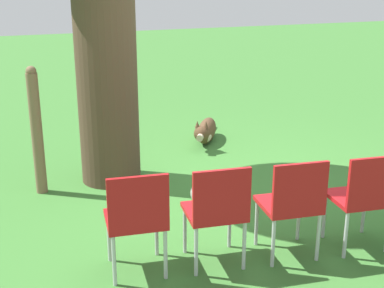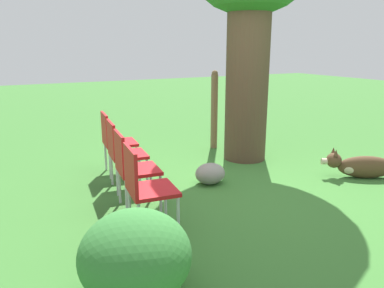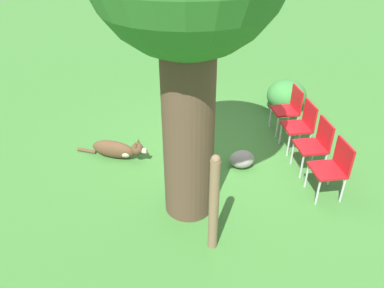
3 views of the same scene
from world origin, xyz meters
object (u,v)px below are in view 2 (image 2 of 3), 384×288
Objects in this scene: red_chair_1 at (131,165)px; red_chair_2 at (122,150)px; dog at (360,166)px; red_chair_3 at (114,139)px; fence_post at (214,110)px; red_chair_0 at (144,184)px.

red_chair_1 is 1.00× the size of red_chair_2.
red_chair_3 reaches higher than dog.
fence_post reaches higher than dog.
dog is 2.46m from fence_post.
red_chair_1 is 0.61m from red_chair_2.
red_chair_3 is (0.26, 1.81, 0.00)m from red_chair_0.
red_chair_0 is 1.00× the size of red_chair_2.
red_chair_0 is at bearing -91.81° from red_chair_2.
red_chair_2 reaches higher than dog.
red_chair_3 is at bearing 88.19° from red_chair_2.
red_chair_1 and red_chair_3 have the same top height.
dog is 1.33× the size of red_chair_0.
red_chair_0 is at bearing -91.81° from red_chair_1.
fence_post is 1.97m from red_chair_3.
red_chair_2 is at bearing 10.59° from dog.
red_chair_0 is at bearing 33.28° from dog.
dog is 1.33× the size of red_chair_1.
red_chair_0 is (-2.15, -2.34, -0.17)m from fence_post.
red_chair_3 is at bearing 88.19° from red_chair_1.
red_chair_0 is at bearing -91.81° from red_chair_3.
red_chair_2 is (-2.92, 1.08, 0.33)m from dog.
red_chair_0 and red_chair_3 have the same top height.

